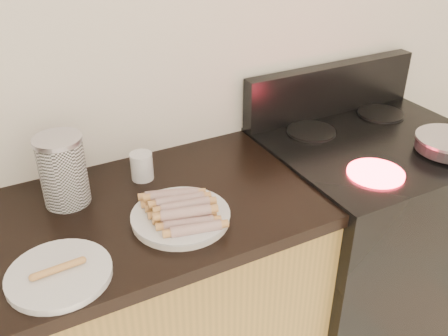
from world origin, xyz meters
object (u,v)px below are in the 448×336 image
stove (361,241)px  side_plate (59,274)px  main_plate (181,218)px  mug (142,166)px  canister (63,170)px

stove → side_plate: (-1.16, -0.17, 0.45)m
main_plate → mug: 0.27m
main_plate → canister: size_ratio=1.29×
stove → canister: bearing=171.9°
main_plate → side_plate: same height
stove → mug: size_ratio=10.34×
canister → stove: bearing=-8.1°
main_plate → mug: size_ratio=3.09×
stove → side_plate: bearing=-171.9°
canister → mug: 0.25m
side_plate → mug: size_ratio=2.84×
stove → main_plate: bearing=-173.6°
side_plate → canister: size_ratio=1.19×
side_plate → canister: bearing=73.6°
main_plate → canister: canister is taller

